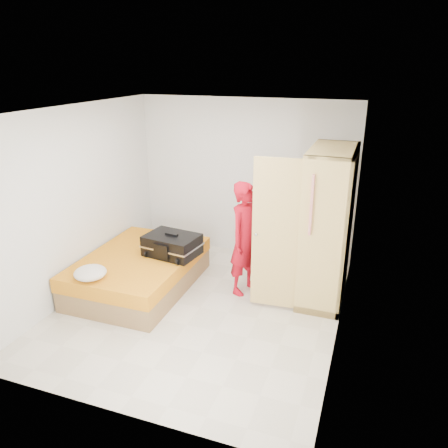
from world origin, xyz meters
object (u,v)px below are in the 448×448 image
(person, at_px, (246,239))
(suitcase, at_px, (172,245))
(wardrobe, at_px, (323,230))
(round_cushion, at_px, (90,273))
(bed, at_px, (139,271))

(person, distance_m, suitcase, 1.07)
(wardrobe, relative_size, person, 1.30)
(round_cushion, bearing_deg, wardrobe, 27.61)
(wardrobe, distance_m, suitcase, 2.13)
(wardrobe, distance_m, person, 1.06)
(round_cushion, bearing_deg, person, 35.83)
(bed, xyz_separation_m, round_cushion, (-0.22, -0.81, 0.33))
(bed, xyz_separation_m, wardrobe, (2.50, 0.61, 0.75))
(bed, bearing_deg, suitcase, 26.20)
(wardrobe, height_order, suitcase, wardrobe)
(wardrobe, height_order, round_cushion, wardrobe)
(bed, distance_m, round_cushion, 0.90)
(suitcase, relative_size, round_cushion, 1.99)
(wardrobe, bearing_deg, bed, -166.19)
(person, distance_m, round_cushion, 2.12)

